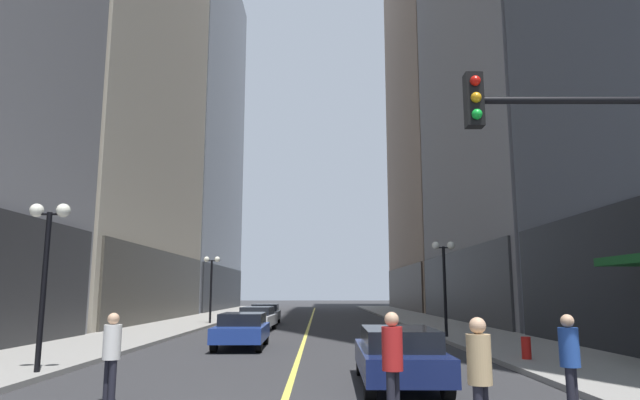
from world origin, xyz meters
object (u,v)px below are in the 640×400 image
Objects in this scene: pedestrian_in_tan_trench at (482,371)px; pedestrian_in_red_jacket at (394,359)px; car_blue at (244,329)px; car_white at (259,318)px; traffic_light_near_right at (617,188)px; street_lamp_left_far at (213,274)px; car_grey at (267,313)px; car_navy at (400,354)px; fire_hydrant_right at (529,351)px; pedestrian_in_white_shirt at (114,350)px; pedestrian_in_blue_hoodie at (572,357)px; street_lamp_left_near at (49,248)px; street_lamp_right_mid at (446,267)px.

pedestrian_in_red_jacket is at bearing 129.56° from pedestrian_in_tan_trench.
car_white is at bearing 92.90° from car_blue.
traffic_light_near_right is at bearing 13.45° from pedestrian_in_tan_trench.
pedestrian_in_red_jacket is at bearing -72.94° from street_lamp_left_far.
pedestrian_in_red_jacket is at bearing -80.30° from car_grey.
car_navy is 2.62× the size of pedestrian_in_red_jacket.
car_blue is at bearing -74.18° from street_lamp_left_far.
pedestrian_in_red_jacket is 28.31m from street_lamp_left_far.
traffic_light_near_right is (7.66, -13.23, 3.02)m from car_blue.
fire_hydrant_right is (1.55, 8.46, -3.34)m from traffic_light_near_right.
car_blue is 10.37m from fire_hydrant_right.
pedestrian_in_red_jacket reaches higher than pedestrian_in_white_shirt.
car_blue is at bearing 118.83° from car_navy.
pedestrian_in_blue_hoodie is at bearing 12.03° from pedestrian_in_red_jacket.
street_lamp_left_near is at bearing -98.27° from car_grey.
car_grey is at bearing 101.25° from pedestrian_in_tan_trench.
car_blue is 2.53× the size of pedestrian_in_blue_hoodie.
car_white is at bearing 102.13° from pedestrian_in_red_jacket.
car_blue is 10.78m from pedestrian_in_white_shirt.
pedestrian_in_white_shirt is (-5.86, -1.98, 0.29)m from car_navy.
pedestrian_in_white_shirt is at bearing -149.83° from fire_hydrant_right.
street_lamp_left_far is (-11.75, 27.67, -0.49)m from traffic_light_near_right.
street_lamp_right_mid is at bearing -40.28° from street_lamp_left_far.
pedestrian_in_red_jacket is 0.32× the size of traffic_light_near_right.
pedestrian_in_blue_hoodie is at bearing -66.47° from street_lamp_left_far.
pedestrian_in_red_jacket is (-1.05, 1.27, 0.02)m from pedestrian_in_tan_trench.
pedestrian_in_white_shirt is 0.39× the size of street_lamp_right_mid.
car_navy and car_blue have the same top height.
pedestrian_in_tan_trench is (5.23, -13.81, 0.32)m from car_blue.
fire_hydrant_right is at bearing 11.46° from street_lamp_left_near.
car_navy is 1.04× the size of car_white.
pedestrian_in_blue_hoodie is 8.48m from pedestrian_in_white_shirt.
car_navy is 2.75× the size of pedestrian_in_white_shirt.
pedestrian_in_blue_hoodie is 0.39× the size of street_lamp_left_near.
street_lamp_left_far is 23.53m from fire_hydrant_right.
traffic_light_near_right reaches higher than fire_hydrant_right.
pedestrian_in_blue_hoodie is at bearing -58.17° from car_blue.
street_lamp_left_far is 16.78m from street_lamp_right_mid.
traffic_light_near_right reaches higher than car_white.
street_lamp_left_near is (-8.28, 5.08, 2.19)m from pedestrian_in_red_jacket.
pedestrian_in_blue_hoodie is at bearing -94.97° from street_lamp_right_mid.
car_grey is at bearing 115.51° from fire_hydrant_right.
fire_hydrant_right is at bearing -27.35° from car_blue.
street_lamp_left_near is 5.54× the size of fire_hydrant_right.
pedestrian_in_blue_hoodie is at bearing -21.02° from street_lamp_left_near.
car_white is 10.98m from street_lamp_right_mid.
pedestrian_in_tan_trench is 1.03× the size of pedestrian_in_white_shirt.
car_grey is at bearing 102.55° from car_navy.
car_white is 23.93m from traffic_light_near_right.
car_white is 19.81m from pedestrian_in_white_shirt.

